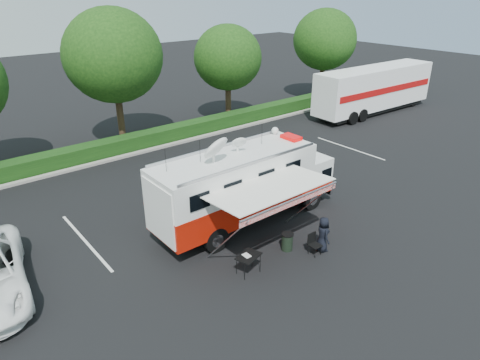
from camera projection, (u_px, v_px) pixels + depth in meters
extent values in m
plane|color=black|center=(247.00, 220.00, 19.90)|extent=(120.00, 120.00, 0.00)
cube|color=#9E998E|center=(190.00, 140.00, 29.91)|extent=(60.00, 0.35, 0.15)
cube|color=black|center=(182.00, 131.00, 30.36)|extent=(60.00, 1.20, 1.00)
cylinder|color=black|center=(120.00, 111.00, 28.04)|extent=(0.44, 0.44, 4.80)
ellipsoid|color=#14380F|center=(113.00, 56.00, 26.55)|extent=(6.14, 6.14, 5.84)
cylinder|color=black|center=(228.00, 96.00, 33.37)|extent=(0.44, 0.44, 4.00)
ellipsoid|color=#14380F|center=(228.00, 58.00, 32.13)|extent=(5.12, 5.12, 4.86)
cylinder|color=black|center=(322.00, 76.00, 39.60)|extent=(0.44, 0.44, 4.40)
ellipsoid|color=#14380F|center=(325.00, 40.00, 38.24)|extent=(5.63, 5.63, 5.35)
cube|color=silver|center=(86.00, 241.00, 18.28)|extent=(0.12, 5.50, 0.01)
cube|color=silver|center=(201.00, 200.00, 21.72)|extent=(0.12, 5.50, 0.01)
cube|color=silver|center=(285.00, 171.00, 25.17)|extent=(0.12, 5.50, 0.01)
cube|color=silver|center=(349.00, 148.00, 28.61)|extent=(0.12, 5.50, 0.01)
cube|color=black|center=(247.00, 210.00, 19.67)|extent=(8.53, 1.39, 0.30)
cylinder|color=black|center=(311.00, 199.00, 20.73)|extent=(1.09, 0.32, 1.09)
cylinder|color=black|center=(280.00, 184.00, 22.26)|extent=(1.09, 0.32, 1.09)
cylinder|color=black|center=(216.00, 239.00, 17.43)|extent=(1.09, 0.32, 1.09)
cylinder|color=black|center=(187.00, 219.00, 18.96)|extent=(1.09, 0.32, 1.09)
cube|color=silver|center=(313.00, 183.00, 22.24)|extent=(0.20, 2.48, 0.40)
cube|color=white|center=(304.00, 170.00, 21.42)|extent=(1.39, 2.48, 1.69)
cube|color=#B31607|center=(304.00, 181.00, 21.67)|extent=(1.41, 2.50, 0.55)
cube|color=black|center=(314.00, 161.00, 21.67)|extent=(0.12, 2.18, 0.69)
cube|color=#B31607|center=(235.00, 200.00, 18.96)|extent=(7.54, 2.48, 1.19)
cube|color=#B31607|center=(235.00, 188.00, 18.71)|extent=(7.56, 2.50, 0.10)
cube|color=white|center=(235.00, 173.00, 18.40)|extent=(7.54, 2.48, 1.39)
cube|color=silver|center=(235.00, 157.00, 18.09)|extent=(7.54, 2.48, 0.08)
cube|color=#CC0505|center=(291.00, 137.00, 19.97)|extent=(0.55, 0.94, 0.16)
sphere|color=white|center=(275.00, 130.00, 20.57)|extent=(0.34, 0.34, 0.34)
ellipsoid|color=silver|center=(216.00, 148.00, 17.07)|extent=(1.19, 1.19, 0.36)
ellipsoid|color=silver|center=(239.00, 142.00, 18.25)|extent=(0.69, 0.69, 0.20)
cylinder|color=black|center=(166.00, 160.00, 16.40)|extent=(0.02, 0.02, 0.99)
cylinder|color=black|center=(200.00, 151.00, 17.31)|extent=(0.02, 0.02, 0.99)
cylinder|color=black|center=(262.00, 134.00, 19.24)|extent=(0.02, 0.02, 0.99)
cube|color=white|center=(270.00, 188.00, 16.47)|extent=(4.96, 2.38, 0.21)
cube|color=red|center=(292.00, 203.00, 15.73)|extent=(4.96, 0.04, 0.28)
cylinder|color=#B2B2B7|center=(292.00, 200.00, 15.66)|extent=(4.96, 0.07, 0.07)
cylinder|color=#B2B2B7|center=(226.00, 241.00, 15.76)|extent=(0.05, 2.57, 2.86)
cylinder|color=#B2B2B7|center=(308.00, 205.00, 18.31)|extent=(0.05, 2.57, 2.86)
imported|color=black|center=(321.00, 250.00, 17.70)|extent=(0.72, 0.87, 1.53)
cube|color=black|center=(249.00, 256.00, 15.99)|extent=(1.08, 0.89, 0.04)
cylinder|color=black|center=(245.00, 272.00, 15.76)|extent=(0.02, 0.02, 0.77)
cylinder|color=black|center=(237.00, 265.00, 16.10)|extent=(0.02, 0.02, 0.77)
cylinder|color=black|center=(260.00, 264.00, 16.20)|extent=(0.02, 0.02, 0.77)
cylinder|color=black|center=(252.00, 258.00, 16.54)|extent=(0.02, 0.02, 0.77)
cube|color=silver|center=(247.00, 255.00, 15.98)|extent=(0.24, 0.33, 0.01)
cube|color=black|center=(315.00, 245.00, 17.24)|extent=(0.45, 0.45, 0.04)
cube|color=black|center=(312.00, 238.00, 17.29)|extent=(0.44, 0.05, 0.49)
cylinder|color=black|center=(315.00, 253.00, 17.10)|extent=(0.02, 0.02, 0.44)
cylinder|color=black|center=(309.00, 249.00, 17.35)|extent=(0.02, 0.02, 0.44)
cylinder|color=black|center=(321.00, 250.00, 17.30)|extent=(0.02, 0.02, 0.44)
cylinder|color=black|center=(314.00, 246.00, 17.55)|extent=(0.02, 0.02, 0.44)
cylinder|color=black|center=(287.00, 242.00, 17.60)|extent=(0.47, 0.47, 0.72)
cylinder|color=black|center=(288.00, 234.00, 17.44)|extent=(0.50, 0.50, 0.04)
cube|color=white|center=(374.00, 87.00, 35.65)|extent=(12.32, 3.03, 3.26)
cube|color=#B20C0C|center=(388.00, 90.00, 34.73)|extent=(11.61, 0.50, 0.51)
cube|color=black|center=(372.00, 108.00, 36.39)|extent=(11.29, 2.68, 0.31)
cylinder|color=black|center=(353.00, 118.00, 33.20)|extent=(1.02, 0.31, 1.02)
cylinder|color=black|center=(330.00, 112.00, 34.78)|extent=(1.02, 0.31, 1.02)
cylinder|color=black|center=(362.00, 115.00, 33.90)|extent=(1.02, 0.31, 1.02)
cylinder|color=black|center=(340.00, 109.00, 35.48)|extent=(1.02, 0.31, 1.02)
cylinder|color=black|center=(413.00, 101.00, 38.17)|extent=(1.02, 0.31, 1.02)
cylinder|color=black|center=(391.00, 96.00, 39.75)|extent=(1.02, 0.31, 1.02)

